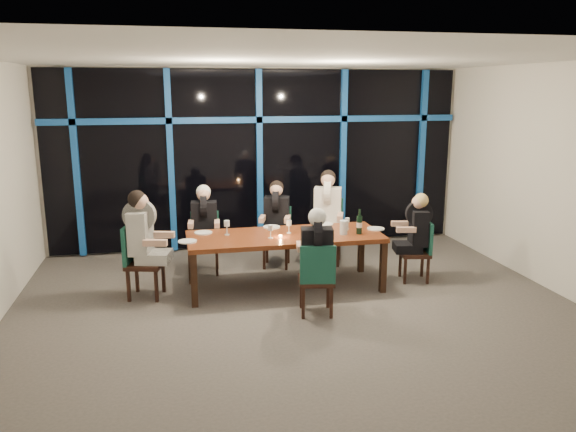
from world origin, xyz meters
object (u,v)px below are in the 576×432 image
(chair_end_left, at_px, (138,257))
(chair_near_mid, at_px, (317,276))
(diner_near_mid, at_px, (317,245))
(wine_bottle, at_px, (359,224))
(chair_far_left, at_px, (205,239))
(water_pitcher, at_px, (344,227))
(diner_far_right, at_px, (328,203))
(diner_far_mid, at_px, (276,211))
(chair_end_right, at_px, (420,248))
(chair_far_right, at_px, (327,227))
(diner_end_left, at_px, (143,228))
(dining_table, at_px, (285,239))
(diner_far_left, at_px, (204,216))
(chair_far_mid, at_px, (277,233))
(diner_end_right, at_px, (416,224))

(chair_end_left, distance_m, chair_near_mid, 2.36)
(diner_near_mid, distance_m, wine_bottle, 1.12)
(chair_far_left, relative_size, wine_bottle, 2.62)
(water_pitcher, bearing_deg, diner_far_right, 86.98)
(chair_end_left, bearing_deg, diner_far_mid, -51.58)
(chair_far_left, distance_m, chair_end_right, 3.11)
(chair_far_right, relative_size, chair_end_right, 1.16)
(diner_end_left, relative_size, wine_bottle, 2.76)
(diner_near_mid, height_order, wine_bottle, diner_near_mid)
(dining_table, bearing_deg, chair_end_right, -2.85)
(chair_far_left, bearing_deg, diner_end_left, -127.48)
(chair_near_mid, height_order, diner_far_left, diner_far_left)
(chair_far_left, relative_size, chair_far_right, 0.90)
(chair_near_mid, distance_m, diner_far_mid, 2.02)
(chair_end_left, bearing_deg, diner_far_right, -57.93)
(chair_far_mid, relative_size, chair_end_right, 1.05)
(chair_far_mid, height_order, diner_near_mid, diner_near_mid)
(chair_end_right, relative_size, diner_near_mid, 0.98)
(chair_far_mid, xyz_separation_m, chair_far_right, (0.80, 0.01, 0.05))
(diner_far_left, bearing_deg, diner_far_mid, 10.21)
(chair_end_left, bearing_deg, diner_far_left, -34.26)
(diner_far_left, height_order, diner_end_left, diner_end_left)
(chair_far_mid, xyz_separation_m, diner_end_right, (1.76, -1.11, 0.32))
(chair_far_left, relative_size, chair_far_mid, 0.99)
(diner_end_right, bearing_deg, water_pitcher, -75.69)
(wine_bottle, bearing_deg, dining_table, 170.54)
(chair_near_mid, xyz_separation_m, diner_near_mid, (0.01, 0.07, 0.36))
(diner_end_right, bearing_deg, wine_bottle, -73.70)
(chair_near_mid, bearing_deg, wine_bottle, -123.86)
(chair_end_left, xyz_separation_m, diner_end_right, (3.77, -0.14, 0.28))
(chair_end_left, distance_m, diner_far_mid, 2.20)
(chair_far_mid, relative_size, diner_far_mid, 1.03)
(chair_far_right, bearing_deg, diner_near_mid, -89.87)
(chair_end_left, xyz_separation_m, diner_far_left, (0.90, 0.81, 0.31))
(water_pitcher, bearing_deg, chair_end_right, 4.22)
(dining_table, distance_m, diner_near_mid, 0.99)
(chair_far_right, distance_m, chair_end_left, 2.98)
(chair_far_mid, bearing_deg, dining_table, -77.48)
(chair_far_right, xyz_separation_m, diner_near_mid, (-0.71, -2.00, 0.30))
(chair_far_mid, distance_m, water_pitcher, 1.41)
(chair_far_right, xyz_separation_m, diner_end_right, (0.96, -1.13, 0.27))
(chair_far_left, distance_m, wine_bottle, 2.31)
(diner_far_left, height_order, diner_far_mid, diner_far_mid)
(diner_far_right, distance_m, diner_end_right, 1.44)
(water_pitcher, bearing_deg, diner_near_mid, -124.56)
(chair_end_left, relative_size, diner_far_left, 1.11)
(chair_end_right, distance_m, diner_end_left, 3.79)
(chair_far_right, height_order, diner_far_right, diner_far_right)
(diner_far_mid, bearing_deg, chair_near_mid, -69.45)
(dining_table, relative_size, diner_near_mid, 2.98)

